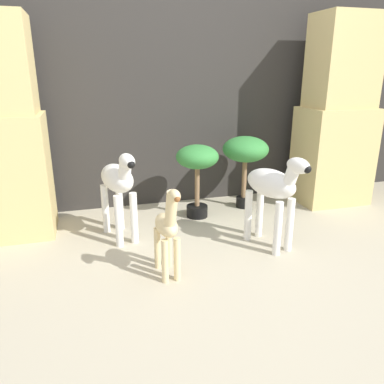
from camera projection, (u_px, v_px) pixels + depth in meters
The scene contains 8 objects.
ground_plane at pixel (230, 270), 2.32m from camera, with size 14.00×14.00×0.00m, color #B2A88E.
wall_back at pixel (175, 80), 3.25m from camera, with size 6.40×0.08×2.20m.
rock_pillar_right at pixel (337, 120), 3.34m from camera, with size 0.62×0.45×1.64m.
zebra_right at pixel (273, 189), 2.52m from camera, with size 0.31×0.52×0.67m.
zebra_left at pixel (119, 183), 2.64m from camera, with size 0.29×0.53×0.67m.
giraffe_figurine at pixel (168, 229), 2.17m from camera, with size 0.14×0.37×0.59m.
potted_palm_front at pixel (197, 164), 3.04m from camera, with size 0.35×0.35×0.61m.
potted_palm_back at pixel (245, 152), 3.24m from camera, with size 0.40×0.40×0.64m.
Camera 1 is at (-0.79, -1.91, 1.18)m, focal length 35.00 mm.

